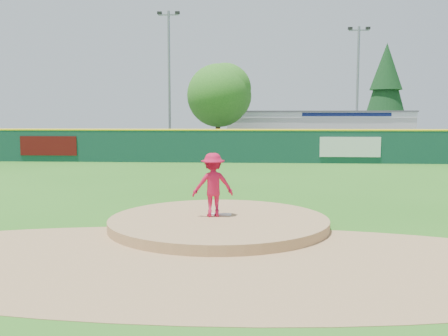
# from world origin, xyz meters

# --- Properties ---
(ground) EXTENTS (120.00, 120.00, 0.00)m
(ground) POSITION_xyz_m (0.00, 0.00, 0.00)
(ground) COLOR #286B19
(ground) RESTS_ON ground
(pitchers_mound) EXTENTS (5.50, 5.50, 0.50)m
(pitchers_mound) POSITION_xyz_m (0.00, 0.00, 0.00)
(pitchers_mound) COLOR #9E774C
(pitchers_mound) RESTS_ON ground
(pitching_rubber) EXTENTS (0.60, 0.15, 0.04)m
(pitching_rubber) POSITION_xyz_m (0.00, 0.30, 0.27)
(pitching_rubber) COLOR white
(pitching_rubber) RESTS_ON pitchers_mound
(infield_dirt_arc) EXTENTS (15.40, 15.40, 0.01)m
(infield_dirt_arc) POSITION_xyz_m (0.00, -3.00, 0.01)
(infield_dirt_arc) COLOR #9E774C
(infield_dirt_arc) RESTS_ON ground
(parking_lot) EXTENTS (44.00, 16.00, 0.02)m
(parking_lot) POSITION_xyz_m (0.00, 27.00, 0.01)
(parking_lot) COLOR #38383A
(parking_lot) RESTS_ON ground
(pitcher) EXTENTS (1.16, 0.84, 1.62)m
(pitcher) POSITION_xyz_m (-0.16, 0.15, 1.06)
(pitcher) COLOR #BB1036
(pitcher) RESTS_ON pitchers_mound
(van) EXTENTS (4.68, 3.29, 1.19)m
(van) POSITION_xyz_m (0.40, 23.28, 0.61)
(van) COLOR white
(van) RESTS_ON parking_lot
(pool_building_grp) EXTENTS (15.20, 8.20, 3.31)m
(pool_building_grp) POSITION_xyz_m (6.00, 31.99, 1.66)
(pool_building_grp) COLOR silver
(pool_building_grp) RESTS_ON ground
(fence_banners) EXTENTS (22.16, 0.04, 1.20)m
(fence_banners) POSITION_xyz_m (-2.77, 17.92, 1.00)
(fence_banners) COLOR #550D0C
(fence_banners) RESTS_ON ground
(playground_slide) EXTENTS (0.98, 2.77, 1.53)m
(playground_slide) POSITION_xyz_m (-16.93, 21.87, 0.78)
(playground_slide) COLOR #1B32E6
(playground_slide) RESTS_ON ground
(outfield_fence) EXTENTS (40.00, 0.14, 2.07)m
(outfield_fence) POSITION_xyz_m (0.00, 18.00, 1.09)
(outfield_fence) COLOR #123B30
(outfield_fence) RESTS_ON ground
(deciduous_tree) EXTENTS (5.60, 5.60, 7.36)m
(deciduous_tree) POSITION_xyz_m (-2.00, 25.00, 4.55)
(deciduous_tree) COLOR #382314
(deciduous_tree) RESTS_ON ground
(conifer_tree) EXTENTS (4.40, 4.40, 9.50)m
(conifer_tree) POSITION_xyz_m (13.00, 36.00, 5.54)
(conifer_tree) COLOR #382314
(conifer_tree) RESTS_ON ground
(light_pole_left) EXTENTS (1.75, 0.25, 11.00)m
(light_pole_left) POSITION_xyz_m (-6.00, 27.00, 6.05)
(light_pole_left) COLOR gray
(light_pole_left) RESTS_ON ground
(light_pole_right) EXTENTS (1.75, 0.25, 10.00)m
(light_pole_right) POSITION_xyz_m (9.00, 29.00, 5.54)
(light_pole_right) COLOR gray
(light_pole_right) RESTS_ON ground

